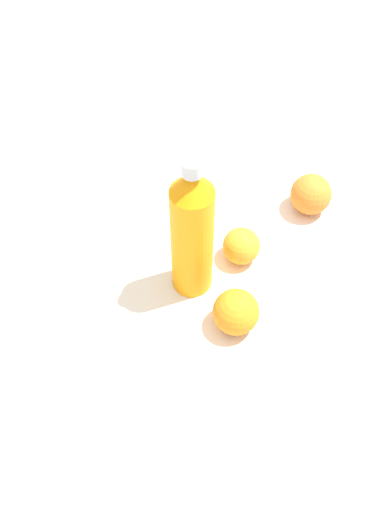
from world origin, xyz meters
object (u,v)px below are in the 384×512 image
(orange_0, at_px, (241,246))
(orange_2, at_px, (236,312))
(folded_napkin, at_px, (345,274))
(water_bottle, at_px, (192,232))
(orange_1, at_px, (311,194))

(orange_0, height_order, orange_2, orange_2)
(orange_0, relative_size, folded_napkin, 0.50)
(water_bottle, bearing_deg, orange_2, 129.13)
(folded_napkin, bearing_deg, orange_1, -57.56)
(orange_0, distance_m, orange_2, 0.15)
(folded_napkin, bearing_deg, water_bottle, 18.00)
(orange_1, bearing_deg, folded_napkin, 122.44)
(orange_2, relative_size, folded_napkin, 0.57)
(water_bottle, bearing_deg, orange_1, -142.98)
(orange_0, bearing_deg, water_bottle, 46.15)
(water_bottle, relative_size, orange_0, 4.38)
(orange_0, height_order, orange_1, orange_1)
(water_bottle, bearing_deg, folded_napkin, -177.61)
(orange_1, height_order, orange_2, same)
(orange_0, height_order, folded_napkin, orange_0)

